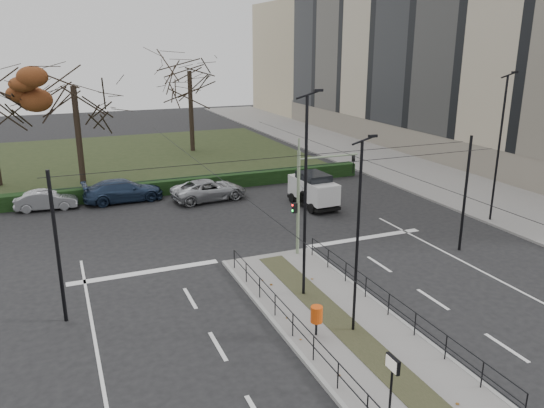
{
  "coord_description": "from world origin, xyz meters",
  "views": [
    {
      "loc": [
        -9.24,
        -18.0,
        10.29
      ],
      "look_at": [
        0.75,
        6.11,
        2.38
      ],
      "focal_mm": 35.0,
      "sensor_mm": 36.0,
      "label": 1
    }
  ],
  "objects_px": {
    "traffic_light": "(304,194)",
    "bare_tree_near": "(74,93)",
    "parked_car_second": "(46,200)",
    "white_van": "(313,189)",
    "streetlamp_median_near": "(358,236)",
    "parked_car_fourth": "(209,190)",
    "streetlamp_sidewalk": "(499,147)",
    "litter_bin": "(317,315)",
    "info_panel": "(392,372)",
    "bare_tree_center": "(190,77)",
    "parked_car_third": "(123,190)",
    "streetlamp_median_far": "(306,196)"
  },
  "relations": [
    {
      "from": "litter_bin",
      "to": "parked_car_fourth",
      "type": "xyz_separation_m",
      "value": [
        1.39,
        18.78,
        -0.24
      ]
    },
    {
      "from": "parked_car_second",
      "to": "bare_tree_center",
      "type": "distance_m",
      "value": 21.42
    },
    {
      "from": "litter_bin",
      "to": "streetlamp_median_far",
      "type": "height_order",
      "value": "streetlamp_median_far"
    },
    {
      "from": "parked_car_fourth",
      "to": "info_panel",
      "type": "bearing_deg",
      "value": 169.62
    },
    {
      "from": "streetlamp_median_near",
      "to": "bare_tree_center",
      "type": "height_order",
      "value": "bare_tree_center"
    },
    {
      "from": "streetlamp_median_near",
      "to": "white_van",
      "type": "height_order",
      "value": "streetlamp_median_near"
    },
    {
      "from": "white_van",
      "to": "bare_tree_near",
      "type": "bearing_deg",
      "value": 138.33
    },
    {
      "from": "litter_bin",
      "to": "streetlamp_median_far",
      "type": "distance_m",
      "value": 4.84
    },
    {
      "from": "info_panel",
      "to": "streetlamp_sidewalk",
      "type": "relative_size",
      "value": 0.24
    },
    {
      "from": "parked_car_second",
      "to": "white_van",
      "type": "bearing_deg",
      "value": -104.84
    },
    {
      "from": "traffic_light",
      "to": "parked_car_fourth",
      "type": "bearing_deg",
      "value": 98.04
    },
    {
      "from": "parked_car_third",
      "to": "bare_tree_center",
      "type": "bearing_deg",
      "value": -32.17
    },
    {
      "from": "traffic_light",
      "to": "bare_tree_center",
      "type": "relative_size",
      "value": 0.51
    },
    {
      "from": "litter_bin",
      "to": "streetlamp_median_near",
      "type": "relative_size",
      "value": 0.16
    },
    {
      "from": "white_van",
      "to": "bare_tree_near",
      "type": "xyz_separation_m",
      "value": [
        -13.6,
        12.11,
        5.64
      ]
    },
    {
      "from": "parked_car_third",
      "to": "bare_tree_center",
      "type": "height_order",
      "value": "bare_tree_center"
    },
    {
      "from": "info_panel",
      "to": "streetlamp_median_near",
      "type": "xyz_separation_m",
      "value": [
        1.72,
        4.76,
        2.02
      ]
    },
    {
      "from": "traffic_light",
      "to": "streetlamp_sidewalk",
      "type": "bearing_deg",
      "value": 2.0
    },
    {
      "from": "traffic_light",
      "to": "bare_tree_near",
      "type": "height_order",
      "value": "bare_tree_near"
    },
    {
      "from": "bare_tree_near",
      "to": "parked_car_second",
      "type": "bearing_deg",
      "value": -113.1
    },
    {
      "from": "litter_bin",
      "to": "bare_tree_near",
      "type": "relative_size",
      "value": 0.12
    },
    {
      "from": "traffic_light",
      "to": "parked_car_third",
      "type": "distance_m",
      "value": 15.28
    },
    {
      "from": "traffic_light",
      "to": "parked_car_fourth",
      "type": "distance_m",
      "value": 11.81
    },
    {
      "from": "litter_bin",
      "to": "bare_tree_center",
      "type": "bearing_deg",
      "value": 82.71
    },
    {
      "from": "streetlamp_median_near",
      "to": "parked_car_second",
      "type": "height_order",
      "value": "streetlamp_median_near"
    },
    {
      "from": "parked_car_second",
      "to": "white_van",
      "type": "height_order",
      "value": "white_van"
    },
    {
      "from": "streetlamp_sidewalk",
      "to": "parked_car_fourth",
      "type": "relative_size",
      "value": 1.7
    },
    {
      "from": "litter_bin",
      "to": "streetlamp_median_far",
      "type": "relative_size",
      "value": 0.13
    },
    {
      "from": "info_panel",
      "to": "bare_tree_center",
      "type": "bearing_deg",
      "value": 83.2
    },
    {
      "from": "streetlamp_median_far",
      "to": "parked_car_third",
      "type": "bearing_deg",
      "value": 106.34
    },
    {
      "from": "white_van",
      "to": "parked_car_third",
      "type": "bearing_deg",
      "value": 152.29
    },
    {
      "from": "parked_car_second",
      "to": "parked_car_fourth",
      "type": "relative_size",
      "value": 0.75
    },
    {
      "from": "streetlamp_sidewalk",
      "to": "streetlamp_median_near",
      "type": "bearing_deg",
      "value": -150.78
    },
    {
      "from": "parked_car_third",
      "to": "parked_car_fourth",
      "type": "bearing_deg",
      "value": -111.39
    },
    {
      "from": "info_panel",
      "to": "streetlamp_sidewalk",
      "type": "xyz_separation_m",
      "value": [
        16.02,
        12.76,
        2.75
      ]
    },
    {
      "from": "traffic_light",
      "to": "parked_car_second",
      "type": "bearing_deg",
      "value": 131.87
    },
    {
      "from": "litter_bin",
      "to": "streetlamp_median_near",
      "type": "distance_m",
      "value": 3.22
    },
    {
      "from": "litter_bin",
      "to": "traffic_light",
      "type": "bearing_deg",
      "value": 67.77
    },
    {
      "from": "traffic_light",
      "to": "streetlamp_median_near",
      "type": "relative_size",
      "value": 0.73
    },
    {
      "from": "traffic_light",
      "to": "info_panel",
      "type": "bearing_deg",
      "value": -104.92
    },
    {
      "from": "info_panel",
      "to": "streetlamp_median_far",
      "type": "relative_size",
      "value": 0.25
    },
    {
      "from": "traffic_light",
      "to": "streetlamp_median_near",
      "type": "height_order",
      "value": "streetlamp_median_near"
    },
    {
      "from": "streetlamp_median_near",
      "to": "parked_car_third",
      "type": "relative_size",
      "value": 1.38
    },
    {
      "from": "streetlamp_median_far",
      "to": "parked_car_third",
      "type": "distance_m",
      "value": 18.61
    },
    {
      "from": "streetlamp_sidewalk",
      "to": "parked_car_second",
      "type": "relative_size",
      "value": 2.27
    },
    {
      "from": "info_panel",
      "to": "parked_car_second",
      "type": "relative_size",
      "value": 0.55
    },
    {
      "from": "traffic_light",
      "to": "parked_car_second",
      "type": "relative_size",
      "value": 1.38
    },
    {
      "from": "traffic_light",
      "to": "parked_car_second",
      "type": "xyz_separation_m",
      "value": [
        -11.94,
        13.32,
        -2.57
      ]
    },
    {
      "from": "white_van",
      "to": "parked_car_second",
      "type": "bearing_deg",
      "value": 159.72
    },
    {
      "from": "streetlamp_median_near",
      "to": "white_van",
      "type": "bearing_deg",
      "value": 68.62
    }
  ]
}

